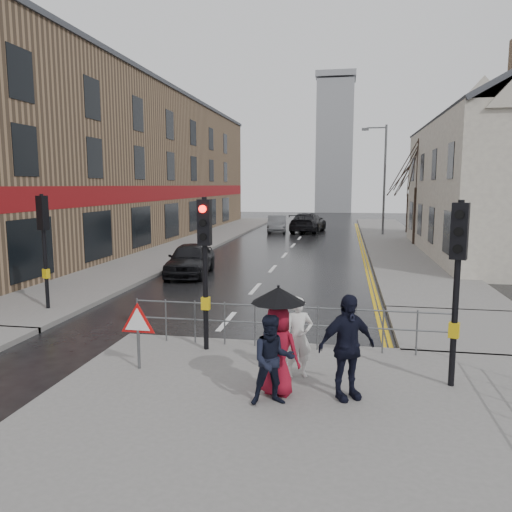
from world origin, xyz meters
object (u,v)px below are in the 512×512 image
at_px(pedestrian_d, 347,347).
at_px(pedestrian_with_umbrella, 278,334).
at_px(pedestrian_a, 298,337).
at_px(car_mid, 277,224).
at_px(car_parked, 190,259).
at_px(pedestrian_b, 273,360).

bearing_deg(pedestrian_d, pedestrian_with_umbrella, 151.91).
xyz_separation_m(pedestrian_a, pedestrian_with_umbrella, (-0.27, -0.90, 0.31)).
distance_m(pedestrian_with_umbrella, car_mid, 32.04).
bearing_deg(car_mid, pedestrian_a, -87.58).
bearing_deg(pedestrian_d, pedestrian_a, 106.32).
bearing_deg(car_parked, pedestrian_d, -66.02).
xyz_separation_m(pedestrian_a, pedestrian_d, (0.90, -0.84, 0.14)).
distance_m(pedestrian_b, pedestrian_with_umbrella, 0.52).
relative_size(pedestrian_with_umbrella, pedestrian_d, 1.05).
bearing_deg(pedestrian_d, pedestrian_b, 170.20).
height_order(pedestrian_b, pedestrian_with_umbrella, pedestrian_with_umbrella).
height_order(pedestrian_a, pedestrian_b, pedestrian_a).
xyz_separation_m(pedestrian_a, car_mid, (-4.61, 30.84, -0.24)).
bearing_deg(pedestrian_a, pedestrian_with_umbrella, -126.95).
bearing_deg(car_mid, car_parked, -98.85).
bearing_deg(pedestrian_with_umbrella, pedestrian_b, -94.38).
distance_m(pedestrian_with_umbrella, pedestrian_d, 1.19).
bearing_deg(pedestrian_b, car_parked, 95.77).
xyz_separation_m(pedestrian_b, pedestrian_d, (1.21, 0.46, 0.15)).
bearing_deg(pedestrian_b, pedestrian_with_umbrella, 67.85).
height_order(pedestrian_b, car_parked, pedestrian_b).
relative_size(pedestrian_with_umbrella, car_parked, 0.48).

